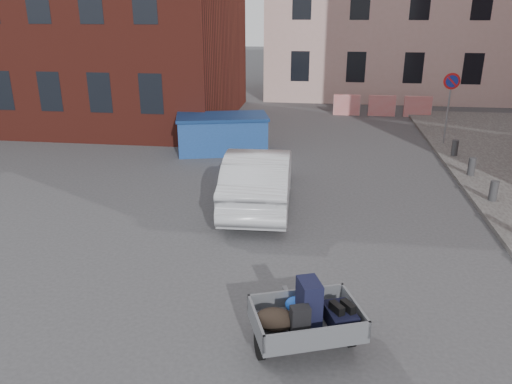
# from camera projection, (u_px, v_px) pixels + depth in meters

# --- Properties ---
(ground) EXTENTS (120.00, 120.00, 0.00)m
(ground) POSITION_uv_depth(u_px,v_px,m) (255.00, 247.00, 11.11)
(ground) COLOR #38383A
(ground) RESTS_ON ground
(no_parking_sign) EXTENTS (0.60, 0.09, 2.65)m
(no_parking_sign) POSITION_uv_depth(u_px,v_px,m) (450.00, 94.00, 18.47)
(no_parking_sign) COLOR gray
(no_parking_sign) RESTS_ON sidewalk
(bollards) EXTENTS (0.22, 9.02, 0.55)m
(bollards) POSITION_uv_depth(u_px,v_px,m) (494.00, 191.00, 13.38)
(bollards) COLOR #3A3A3D
(bollards) RESTS_ON sidewalk
(barriers) EXTENTS (4.70, 0.18, 1.00)m
(barriers) POSITION_uv_depth(u_px,v_px,m) (382.00, 106.00, 24.34)
(barriers) COLOR red
(barriers) RESTS_ON ground
(trailer) EXTENTS (1.88, 1.98, 1.20)m
(trailer) POSITION_uv_depth(u_px,v_px,m) (306.00, 318.00, 7.55)
(trailer) COLOR black
(trailer) RESTS_ON ground
(dumpster) EXTENTS (3.57, 2.43, 1.37)m
(dumpster) POSITION_uv_depth(u_px,v_px,m) (222.00, 134.00, 18.19)
(dumpster) COLOR #1F4794
(dumpster) RESTS_ON ground
(silver_car) EXTENTS (1.87, 4.79, 1.55)m
(silver_car) POSITION_uv_depth(u_px,v_px,m) (259.00, 177.00, 13.26)
(silver_car) COLOR #B8BAC0
(silver_car) RESTS_ON ground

